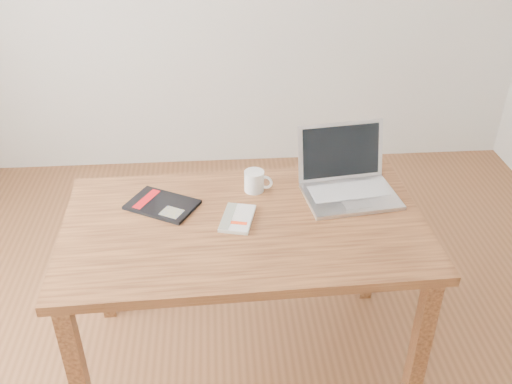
{
  "coord_description": "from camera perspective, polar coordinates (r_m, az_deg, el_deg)",
  "views": [
    {
      "loc": [
        -0.09,
        -1.69,
        2.03
      ],
      "look_at": [
        0.05,
        0.19,
        0.85
      ],
      "focal_mm": 40.0,
      "sensor_mm": 36.0,
      "label": 1
    }
  ],
  "objects": [
    {
      "name": "coffee_mug",
      "position": [
        2.4,
        -0.11,
        1.13
      ],
      "size": [
        0.12,
        0.08,
        0.09
      ],
      "rotation": [
        0.0,
        0.0,
        -0.29
      ],
      "color": "white",
      "rests_on": "desk"
    },
    {
      "name": "room",
      "position": [
        1.82,
        -3.33,
        10.23
      ],
      "size": [
        4.04,
        4.04,
        2.7
      ],
      "color": "brown",
      "rests_on": "ground"
    },
    {
      "name": "laptop",
      "position": [
        2.42,
        9.1,
        1.2
      ],
      "size": [
        0.41,
        0.37,
        0.26
      ],
      "rotation": [
        0.0,
        0.0,
        0.13
      ],
      "color": "silver",
      "rests_on": "desk"
    },
    {
      "name": "desk",
      "position": [
        2.28,
        -1.14,
        -4.89
      ],
      "size": [
        1.44,
        0.85,
        0.75
      ],
      "rotation": [
        0.0,
        0.0,
        0.03
      ],
      "color": "brown",
      "rests_on": "ground"
    },
    {
      "name": "white_guidebook",
      "position": [
        2.24,
        -1.87,
        -2.66
      ],
      "size": [
        0.16,
        0.21,
        0.02
      ],
      "rotation": [
        0.0,
        0.0,
        -0.24
      ],
      "color": "silver",
      "rests_on": "desk"
    },
    {
      "name": "black_guidebook",
      "position": [
        2.35,
        -9.37,
        -1.27
      ],
      "size": [
        0.32,
        0.29,
        0.01
      ],
      "rotation": [
        0.0,
        0.0,
        1.06
      ],
      "color": "black",
      "rests_on": "desk"
    }
  ]
}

